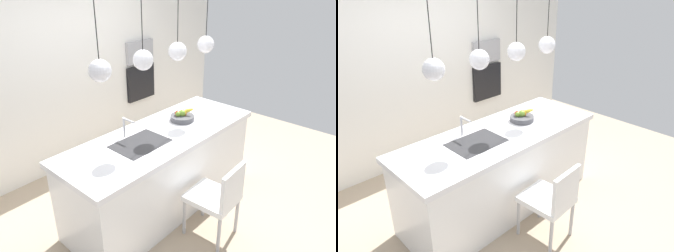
% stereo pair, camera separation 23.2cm
% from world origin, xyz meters
% --- Properties ---
extents(floor, '(6.60, 6.60, 0.00)m').
position_xyz_m(floor, '(0.00, 0.00, 0.00)').
color(floor, tan).
rests_on(floor, ground).
extents(back_wall, '(6.00, 0.10, 2.60)m').
position_xyz_m(back_wall, '(0.00, 1.65, 1.30)').
color(back_wall, silver).
rests_on(back_wall, ground).
extents(kitchen_island, '(2.39, 0.86, 0.95)m').
position_xyz_m(kitchen_island, '(0.00, 0.00, 0.48)').
color(kitchen_island, white).
rests_on(kitchen_island, ground).
extents(sink_basin, '(0.56, 0.40, 0.02)m').
position_xyz_m(sink_basin, '(-0.32, 0.00, 0.94)').
color(sink_basin, '#2D2D30').
rests_on(sink_basin, kitchen_island).
extents(faucet, '(0.02, 0.17, 0.22)m').
position_xyz_m(faucet, '(-0.32, 0.21, 1.09)').
color(faucet, silver).
rests_on(faucet, kitchen_island).
extents(fruit_bowl, '(0.28, 0.28, 0.16)m').
position_xyz_m(fruit_bowl, '(0.41, 0.06, 1.00)').
color(fruit_bowl, '#4C4C51').
rests_on(fruit_bowl, kitchen_island).
extents(microwave, '(0.54, 0.08, 0.34)m').
position_xyz_m(microwave, '(1.20, 1.58, 1.41)').
color(microwave, '#9E9EA3').
rests_on(microwave, back_wall).
extents(oven, '(0.56, 0.08, 0.56)m').
position_xyz_m(oven, '(1.20, 1.58, 0.91)').
color(oven, black).
rests_on(oven, back_wall).
extents(chair_near, '(0.45, 0.49, 0.87)m').
position_xyz_m(chair_near, '(-0.01, -0.77, 0.50)').
color(chair_near, white).
rests_on(chair_near, ground).
extents(pendant_light_left, '(0.19, 0.19, 0.79)m').
position_xyz_m(pendant_light_left, '(-0.74, 0.00, 1.79)').
color(pendant_light_left, silver).
extents(pendant_light_center_left, '(0.19, 0.19, 0.79)m').
position_xyz_m(pendant_light_center_left, '(-0.25, 0.00, 1.79)').
color(pendant_light_center_left, silver).
extents(pendant_light_center_right, '(0.19, 0.19, 0.79)m').
position_xyz_m(pendant_light_center_right, '(0.25, 0.00, 1.79)').
color(pendant_light_center_right, silver).
extents(pendant_light_right, '(0.19, 0.19, 0.79)m').
position_xyz_m(pendant_light_right, '(0.74, 0.00, 1.79)').
color(pendant_light_right, silver).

